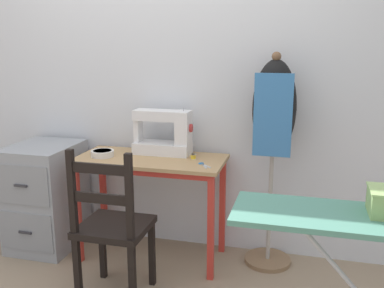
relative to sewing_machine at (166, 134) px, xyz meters
name	(u,v)px	position (x,y,z in m)	size (l,w,h in m)	color
ground_plane	(141,272)	(-0.07, -0.37, -0.88)	(14.00, 14.00, 0.00)	gray
wall_back	(163,75)	(-0.07, 0.18, 0.39)	(10.00, 0.05, 2.55)	silver
sewing_table	(150,173)	(-0.07, -0.14, -0.25)	(1.02, 0.48, 0.74)	tan
sewing_machine	(166,134)	(0.00, 0.00, 0.00)	(0.42, 0.18, 0.33)	white
fabric_bowl	(102,153)	(-0.41, -0.18, -0.12)	(0.16, 0.16, 0.04)	silver
scissors	(203,165)	(0.32, -0.21, -0.14)	(0.10, 0.12, 0.01)	silver
thread_spool_near_machine	(193,157)	(0.22, -0.09, -0.13)	(0.04, 0.04, 0.04)	yellow
wooden_chair	(112,228)	(-0.11, -0.67, -0.43)	(0.40, 0.38, 0.94)	black
filing_cabinet	(46,196)	(-0.90, -0.15, -0.49)	(0.45, 0.55, 0.78)	#93999E
dress_form	(274,122)	(0.74, -0.01, 0.12)	(0.32, 0.32, 1.45)	#846647
ironing_board	(383,228)	(1.26, -1.05, -0.11)	(1.22, 0.36, 0.82)	#518E7A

